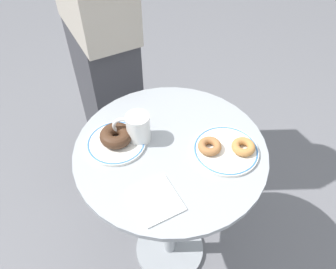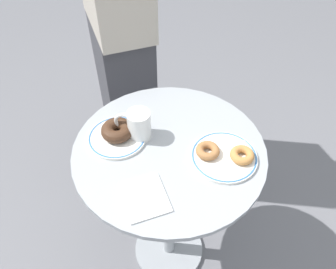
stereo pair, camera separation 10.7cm
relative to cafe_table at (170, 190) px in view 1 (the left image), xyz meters
The scene contains 10 objects.
ground_plane 0.53m from the cafe_table, ahead, with size 7.00×7.00×0.02m, color slate.
cafe_table is the anchor object (origin of this frame).
plate_left 0.31m from the cafe_table, 167.87° to the left, with size 0.19×0.19×0.01m.
plate_right 0.31m from the cafe_table, 12.04° to the right, with size 0.21×0.21×0.01m.
donut_chocolate 0.33m from the cafe_table, 165.79° to the left, with size 0.11×0.11×0.04m, color #422819.
donut_old_fashioned 0.35m from the cafe_table, 11.13° to the right, with size 0.08×0.08×0.03m, color #BC7F42.
donut_cinnamon 0.30m from the cafe_table, 13.61° to the right, with size 0.08×0.08×0.03m, color #A36B3D.
paper_napkin 0.32m from the cafe_table, 108.56° to the right, with size 0.12×0.14×0.01m, color white.
coffee_mug 0.32m from the cafe_table, 153.82° to the left, with size 0.12×0.08×0.10m.
person_figure 0.71m from the cafe_table, 111.44° to the left, with size 0.36×0.48×1.73m.
Camera 1 is at (-0.09, -0.70, 1.57)m, focal length 35.00 mm.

